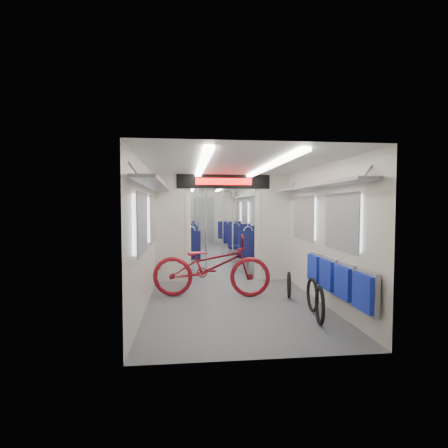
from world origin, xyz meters
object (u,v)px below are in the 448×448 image
flip_bench (336,278)px  bike_hoop_a (320,307)px  bike_hoop_b (312,296)px  bike_hoop_c (289,286)px  seat_bay_near_left (181,245)px  stanchion_far_left (198,221)px  bicycle (211,266)px  seat_bay_near_right (250,245)px  stanchion_near_left (206,226)px  seat_bay_far_right (233,235)px  stanchion_near_right (233,226)px  seat_bay_far_left (182,235)px  stanchion_far_right (223,221)px

flip_bench → bike_hoop_a: size_ratio=3.91×
bike_hoop_b → bike_hoop_c: 0.83m
seat_bay_near_left → stanchion_far_left: stanchion_far_left is taller
bicycle → bike_hoop_c: 1.43m
seat_bay_near_left → seat_bay_near_right: size_ratio=1.03×
flip_bench → stanchion_near_left: stanchion_near_left is taller
flip_bench → seat_bay_far_right: (-0.42, 8.02, -0.03)m
bike_hoop_a → bike_hoop_b: (0.11, 0.57, -0.01)m
bicycle → seat_bay_near_right: bearing=-14.1°
bike_hoop_b → stanchion_near_right: stanchion_near_right is taller
bicycle → stanchion_near_left: stanchion_near_left is taller
seat_bay_near_right → seat_bay_far_right: size_ratio=1.01×
seat_bay_near_right → seat_bay_far_left: (-1.87, 3.50, 0.00)m
bicycle → seat_bay_far_right: seat_bay_far_right is taller
seat_bay_far_left → stanchion_far_right: stanchion_far_right is taller
bike_hoop_b → stanchion_near_left: (-1.45, 3.10, 0.91)m
flip_bench → seat_bay_near_left: size_ratio=0.94×
bike_hoop_b → stanchion_far_right: stanchion_far_right is taller
flip_bench → seat_bay_far_left: size_ratio=0.96×
seat_bay_near_right → seat_bay_far_right: 3.40m
stanchion_near_left → seat_bay_near_left: bearing=116.8°
seat_bay_far_right → stanchion_far_left: stanchion_far_left is taller
seat_bay_near_left → seat_bay_near_right: seat_bay_near_left is taller
seat_bay_near_right → stanchion_near_left: stanchion_near_left is taller
bicycle → seat_bay_near_right: seat_bay_near_right is taller
seat_bay_near_left → bicycle: bearing=-79.8°
seat_bay_near_left → seat_bay_near_right: 1.87m
flip_bench → bike_hoop_c: 1.25m
bike_hoop_a → bike_hoop_c: (-0.01, 1.40, -0.04)m
seat_bay_far_right → seat_bay_far_left: bearing=176.9°
bike_hoop_c → stanchion_far_left: (-1.41, 5.45, 0.94)m
stanchion_far_right → seat_bay_far_right: bearing=70.5°
bike_hoop_c → stanchion_near_left: bearing=120.2°
flip_bench → stanchion_near_right: bearing=105.8°
bike_hoop_c → seat_bay_near_right: (-0.06, 3.48, 0.35)m
bike_hoop_a → stanchion_far_right: (-0.61, 6.75, 0.90)m
bike_hoop_c → seat_bay_far_left: 7.25m
bike_hoop_b → stanchion_near_left: 3.54m
flip_bench → bike_hoop_c: bearing=107.4°
flip_bench → seat_bay_far_left: bearing=105.7°
stanchion_far_right → bike_hoop_b: bearing=-83.4°
bicycle → seat_bay_near_left: (-0.57, 3.20, 0.01)m
bicycle → seat_bay_near_left: bearing=18.1°
flip_bench → seat_bay_near_right: 4.64m
flip_bench → bike_hoop_c: flip_bench is taller
bike_hoop_b → stanchion_far_left: stanchion_far_left is taller
seat_bay_far_right → stanchion_far_left: 2.05m
stanchion_near_left → stanchion_far_right: bearing=76.7°
seat_bay_far_left → stanchion_far_left: stanchion_far_left is taller
seat_bay_far_left → stanchion_far_right: (1.33, -1.62, 0.59)m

